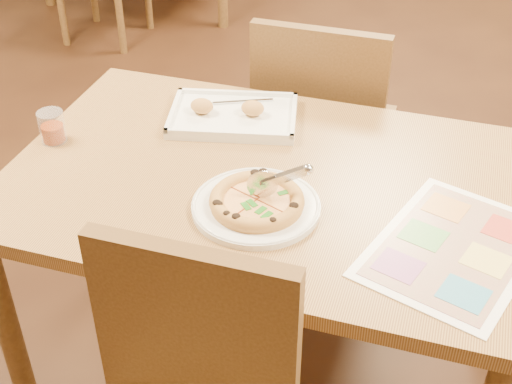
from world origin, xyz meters
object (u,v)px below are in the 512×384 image
(dining_table, at_px, (269,204))
(pizza_cutter, at_px, (278,179))
(plate, at_px, (256,207))
(pizza, at_px, (257,201))
(chair_far, at_px, (322,115))
(appetizer_tray, at_px, (232,116))
(glass_tumbler, at_px, (52,128))
(menu, at_px, (454,248))

(dining_table, relative_size, pizza_cutter, 9.57)
(pizza_cutter, bearing_deg, plate, -175.10)
(plate, xyz_separation_m, pizza, (0.00, -0.00, 0.02))
(chair_far, relative_size, appetizer_tray, 1.21)
(chair_far, relative_size, glass_tumbler, 5.47)
(dining_table, distance_m, appetizer_tray, 0.31)
(plate, distance_m, appetizer_tray, 0.41)
(plate, xyz_separation_m, menu, (0.45, -0.01, -0.01))
(plate, relative_size, appetizer_tray, 0.77)
(appetizer_tray, distance_m, menu, 0.74)
(pizza, relative_size, appetizer_tray, 0.57)
(dining_table, relative_size, plate, 4.35)
(menu, bearing_deg, dining_table, 162.82)
(dining_table, relative_size, glass_tumbler, 15.12)
(pizza_cutter, distance_m, glass_tumbler, 0.66)
(dining_table, distance_m, menu, 0.49)
(pizza, distance_m, menu, 0.45)
(chair_far, distance_m, plate, 0.76)
(plate, relative_size, pizza, 1.36)
(glass_tumbler, xyz_separation_m, menu, (1.05, -0.13, -0.04))
(plate, xyz_separation_m, appetizer_tray, (-0.19, 0.37, 0.01))
(pizza, bearing_deg, chair_far, 90.81)
(dining_table, bearing_deg, glass_tumbler, -178.99)
(chair_far, distance_m, glass_tumbler, 0.87)
(pizza, height_order, pizza_cutter, pizza_cutter)
(chair_far, relative_size, menu, 1.09)
(dining_table, xyz_separation_m, pizza_cutter, (0.05, -0.11, 0.17))
(appetizer_tray, bearing_deg, chair_far, 64.32)
(pizza, relative_size, pizza_cutter, 1.62)
(chair_far, height_order, menu, chair_far)
(dining_table, xyz_separation_m, menu, (0.46, -0.14, 0.09))
(menu, bearing_deg, glass_tumbler, 172.90)
(glass_tumbler, bearing_deg, appetizer_tray, 30.23)
(pizza, relative_size, glass_tumbler, 2.56)
(dining_table, height_order, menu, menu)
(pizza, distance_m, pizza_cutter, 0.07)
(dining_table, distance_m, pizza, 0.18)
(dining_table, height_order, pizza, pizza)
(chair_far, height_order, pizza_cutter, chair_far)
(plate, height_order, pizza_cutter, pizza_cutter)
(dining_table, xyz_separation_m, pizza, (0.01, -0.14, 0.11))
(dining_table, relative_size, pizza, 5.90)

